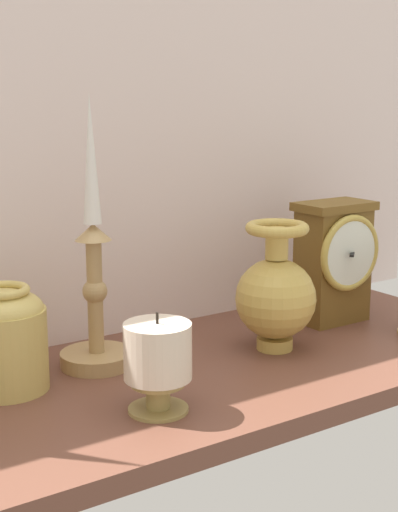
# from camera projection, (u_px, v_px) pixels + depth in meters

# --- Properties ---
(ground_plane) EXTENTS (1.00, 0.36, 0.02)m
(ground_plane) POSITION_uv_depth(u_px,v_px,m) (167.00, 384.00, 0.91)
(ground_plane) COLOR brown
(back_wall) EXTENTS (1.20, 0.02, 0.65)m
(back_wall) POSITION_uv_depth(u_px,v_px,m) (90.00, 97.00, 0.99)
(back_wall) COLOR silver
(back_wall) RESTS_ON ground_plane
(mantel_clock) EXTENTS (0.11, 0.09, 0.18)m
(mantel_clock) POSITION_uv_depth(u_px,v_px,m) (335.00, 260.00, 1.10)
(mantel_clock) COLOR brown
(mantel_clock) RESTS_ON ground_plane
(candlestick_tall_left) EXTENTS (0.09, 0.09, 0.33)m
(candlestick_tall_left) POSITION_uv_depth(u_px,v_px,m) (95.00, 288.00, 0.91)
(candlestick_tall_left) COLOR tan
(candlestick_tall_left) RESTS_ON ground_plane
(brass_vase_bulbous) EXTENTS (0.11, 0.11, 0.17)m
(brass_vase_bulbous) POSITION_uv_depth(u_px,v_px,m) (273.00, 292.00, 0.98)
(brass_vase_bulbous) COLOR gold
(brass_vase_bulbous) RESTS_ON ground_plane
(brass_vase_jar) EXTENTS (0.09, 0.09, 0.12)m
(brass_vase_jar) POSITION_uv_depth(u_px,v_px,m) (5.00, 337.00, 0.85)
(brass_vase_jar) COLOR tan
(brass_vase_jar) RESTS_ON ground_plane
(pillar_candle_front) EXTENTS (0.07, 0.07, 0.11)m
(pillar_candle_front) POSITION_uv_depth(u_px,v_px,m) (158.00, 360.00, 0.79)
(pillar_candle_front) COLOR #9E884A
(pillar_candle_front) RESTS_ON ground_plane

